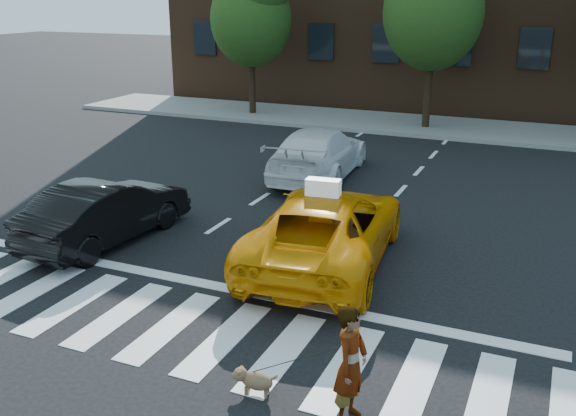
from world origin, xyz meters
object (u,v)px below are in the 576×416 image
Objects in this scene: tree_mid at (435,0)px; taxi at (326,228)px; white_suv at (319,153)px; woman at (351,365)px; tree_left at (252,9)px; dog at (253,380)px; black_sedan at (106,211)px.

tree_mid is 14.19m from taxi.
tree_mid is 8.94m from white_suv.
taxi is 3.32× the size of woman.
woman is at bearing 107.45° from taxi.
tree_left is at bearing 34.76° from woman.
tree_mid is 18.74m from dog.
black_sedan is (-4.74, -0.78, -0.06)m from taxi.
woman reaches higher than black_sedan.
taxi is at bearing 86.79° from dog.
black_sedan is 6.59m from dog.
tree_left is 1.23× the size of taxi.
white_suv is at bearing -105.49° from black_sedan.
tree_mid reaches higher than dog.
tree_mid reaches higher than tree_left.
tree_left is 10.50m from white_suv.
black_sedan is at bearing 65.81° from woman.
taxi reaches higher than black_sedan.
tree_mid is (7.50, -0.00, 0.41)m from tree_left.
woman is 2.46× the size of dog.
tree_mid is at bearing -105.53° from white_suv.
black_sedan is 2.59× the size of woman.
woman is (4.38, -10.32, 0.08)m from white_suv.
tree_left is 20.65m from dog.
taxi reaches higher than dog.
white_suv is 11.21m from woman.
tree_left is 15.26m from black_sedan.
woman is (10.38, -18.10, -3.65)m from tree_left.
tree_left is 1.32× the size of white_suv.
dog is at bearing 94.76° from woman.
tree_left reaches higher than white_suv.
taxi is (0.87, -13.55, -4.12)m from tree_mid.
tree_mid is 4.47× the size of woman.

